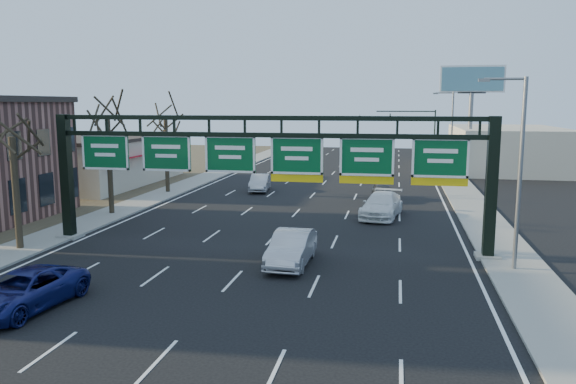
% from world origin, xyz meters
% --- Properties ---
extents(ground, '(160.00, 160.00, 0.00)m').
position_xyz_m(ground, '(0.00, 0.00, 0.00)').
color(ground, black).
rests_on(ground, ground).
extents(sidewalk_left, '(3.00, 120.00, 0.12)m').
position_xyz_m(sidewalk_left, '(-12.80, 20.00, 0.06)').
color(sidewalk_left, gray).
rests_on(sidewalk_left, ground).
extents(sidewalk_right, '(3.00, 120.00, 0.12)m').
position_xyz_m(sidewalk_right, '(12.80, 20.00, 0.06)').
color(sidewalk_right, gray).
rests_on(sidewalk_right, ground).
extents(dirt_strip_left, '(21.00, 120.00, 0.06)m').
position_xyz_m(dirt_strip_left, '(-25.00, 20.00, 0.03)').
color(dirt_strip_left, '#473D2B').
rests_on(dirt_strip_left, ground).
extents(lane_markings, '(21.60, 120.00, 0.01)m').
position_xyz_m(lane_markings, '(0.00, 20.00, 0.01)').
color(lane_markings, white).
rests_on(lane_markings, ground).
extents(sign_gantry, '(24.60, 1.20, 7.20)m').
position_xyz_m(sign_gantry, '(0.16, 8.00, 4.63)').
color(sign_gantry, black).
rests_on(sign_gantry, ground).
extents(cream_strip, '(10.90, 18.40, 4.70)m').
position_xyz_m(cream_strip, '(-21.48, 29.00, 2.36)').
color(cream_strip, beige).
rests_on(cream_strip, ground).
extents(building_right_distant, '(12.00, 20.00, 5.00)m').
position_xyz_m(building_right_distant, '(20.00, 50.00, 2.50)').
color(building_right_distant, beige).
rests_on(building_right_distant, ground).
extents(tree_gantry, '(3.60, 3.60, 8.48)m').
position_xyz_m(tree_gantry, '(-12.80, 5.00, 7.11)').
color(tree_gantry, '#2C2318').
rests_on(tree_gantry, sidewalk_left).
extents(tree_mid, '(3.60, 3.60, 9.24)m').
position_xyz_m(tree_mid, '(-12.80, 15.00, 7.85)').
color(tree_mid, '#2C2318').
rests_on(tree_mid, sidewalk_left).
extents(tree_far, '(3.60, 3.60, 8.86)m').
position_xyz_m(tree_far, '(-12.80, 25.00, 7.48)').
color(tree_far, '#2C2318').
rests_on(tree_far, sidewalk_left).
extents(streetlight_near, '(2.15, 0.22, 9.00)m').
position_xyz_m(streetlight_near, '(12.47, 6.00, 5.08)').
color(streetlight_near, slate).
rests_on(streetlight_near, sidewalk_right).
extents(streetlight_far, '(2.15, 0.22, 9.00)m').
position_xyz_m(streetlight_far, '(12.47, 40.00, 5.08)').
color(streetlight_far, slate).
rests_on(streetlight_far, sidewalk_right).
extents(billboard_right, '(7.00, 0.50, 12.00)m').
position_xyz_m(billboard_right, '(15.00, 44.98, 9.06)').
color(billboard_right, slate).
rests_on(billboard_right, ground).
extents(traffic_signal_mast, '(10.16, 0.54, 7.00)m').
position_xyz_m(traffic_signal_mast, '(5.69, 55.00, 5.50)').
color(traffic_signal_mast, black).
rests_on(traffic_signal_mast, ground).
extents(car_blue_suv, '(3.06, 5.57, 1.48)m').
position_xyz_m(car_blue_suv, '(-6.80, -2.87, 0.74)').
color(car_blue_suv, navy).
rests_on(car_blue_suv, ground).
extents(car_silver_sedan, '(1.86, 5.03, 1.64)m').
position_xyz_m(car_silver_sedan, '(2.10, 5.05, 0.82)').
color(car_silver_sedan, '#B1B1B6').
rests_on(car_silver_sedan, ground).
extents(car_white_wagon, '(3.20, 6.06, 1.67)m').
position_xyz_m(car_white_wagon, '(6.09, 17.70, 0.84)').
color(car_white_wagon, white).
rests_on(car_white_wagon, ground).
extents(car_grey_far, '(2.05, 4.27, 1.41)m').
position_xyz_m(car_grey_far, '(5.95, 24.95, 0.70)').
color(car_grey_far, '#3A3D3F').
rests_on(car_grey_far, ground).
extents(car_silver_distant, '(2.10, 4.65, 1.48)m').
position_xyz_m(car_silver_distant, '(-5.04, 27.57, 0.74)').
color(car_silver_distant, '#B4B3B8').
rests_on(car_silver_distant, ground).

